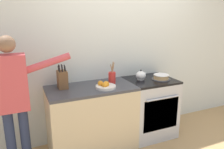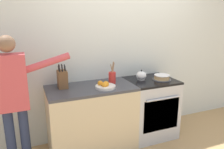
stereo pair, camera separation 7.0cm
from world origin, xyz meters
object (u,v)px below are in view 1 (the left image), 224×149
object	(u,v)px
person_baker	(13,94)
utensil_crock	(112,77)
layer_cake	(161,77)
tea_kettle	(141,75)
fruit_bowl	(105,86)
stove_range	(149,107)
knife_block	(62,79)

from	to	relation	value
person_baker	utensil_crock	bearing A→B (deg)	-0.38
layer_cake	tea_kettle	distance (m)	0.30
layer_cake	tea_kettle	world-z (taller)	tea_kettle
layer_cake	fruit_bowl	xyz separation A→B (m)	(-0.92, -0.05, -0.00)
layer_cake	utensil_crock	size ratio (longest dim) A/B	0.90
tea_kettle	utensil_crock	world-z (taller)	utensil_crock
utensil_crock	fruit_bowl	distance (m)	0.24
person_baker	fruit_bowl	bearing A→B (deg)	-8.08
stove_range	tea_kettle	size ratio (longest dim) A/B	4.87
utensil_crock	fruit_bowl	xyz separation A→B (m)	(-0.17, -0.17, -0.05)
stove_range	person_baker	size ratio (longest dim) A/B	0.55
stove_range	fruit_bowl	world-z (taller)	fruit_bowl
knife_block	layer_cake	bearing A→B (deg)	-7.26
tea_kettle	fruit_bowl	distance (m)	0.66
utensil_crock	person_baker	xyz separation A→B (m)	(-1.27, -0.14, -0.02)
layer_cake	knife_block	xyz separation A→B (m)	(-1.42, 0.18, 0.08)
layer_cake	stove_range	bearing A→B (deg)	155.08
knife_block	utensil_crock	bearing A→B (deg)	-5.42
person_baker	layer_cake	bearing A→B (deg)	-6.02
tea_kettle	fruit_bowl	size ratio (longest dim) A/B	0.69
utensil_crock	knife_block	bearing A→B (deg)	174.58
knife_block	tea_kettle	bearing A→B (deg)	-3.19
knife_block	fruit_bowl	xyz separation A→B (m)	(0.51, -0.23, -0.09)
stove_range	person_baker	world-z (taller)	person_baker
tea_kettle	utensil_crock	xyz separation A→B (m)	(-0.47, -0.00, 0.02)
utensil_crock	person_baker	distance (m)	1.27
tea_kettle	utensil_crock	bearing A→B (deg)	-179.95
fruit_bowl	person_baker	world-z (taller)	person_baker
layer_cake	knife_block	world-z (taller)	knife_block
layer_cake	tea_kettle	size ratio (longest dim) A/B	1.50
layer_cake	fruit_bowl	world-z (taller)	fruit_bowl
tea_kettle	knife_block	xyz separation A→B (m)	(-1.15, 0.06, 0.06)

